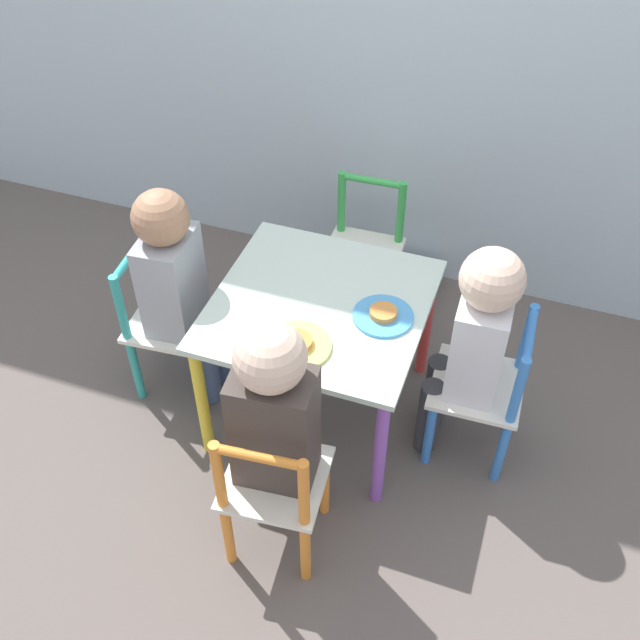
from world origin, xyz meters
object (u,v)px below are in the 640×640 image
(kids_table, at_px, (320,319))
(chair_teal, at_px, (167,324))
(chair_green, at_px, (363,254))
(plate_right, at_px, (383,315))
(plate_front, at_px, (297,344))
(child_front, at_px, (276,418))
(chair_orange, at_px, (273,489))
(child_left, at_px, (177,279))
(storage_bin, at_px, (401,284))
(chair_blue, at_px, (485,391))
(child_right, at_px, (474,337))

(kids_table, bearing_deg, chair_teal, -175.41)
(chair_green, xyz_separation_m, plate_right, (0.20, -0.50, 0.22))
(chair_teal, relative_size, chair_green, 1.00)
(plate_right, height_order, plate_front, same)
(kids_table, distance_m, chair_green, 0.52)
(child_front, bearing_deg, chair_orange, 90.00)
(kids_table, xyz_separation_m, plate_front, (-0.00, -0.19, 0.07))
(chair_orange, distance_m, child_left, 0.70)
(chair_green, distance_m, storage_bin, 0.26)
(plate_front, distance_m, storage_bin, 0.92)
(chair_blue, height_order, child_right, child_right)
(chair_orange, relative_size, plate_right, 3.02)
(child_right, bearing_deg, child_left, -88.64)
(chair_green, distance_m, child_right, 0.70)
(child_left, distance_m, storage_bin, 0.94)
(chair_orange, relative_size, chair_teal, 1.00)
(child_right, relative_size, storage_bin, 2.96)
(chair_blue, xyz_separation_m, chair_orange, (-0.45, -0.52, 0.00))
(chair_blue, height_order, child_front, child_front)
(kids_table, xyz_separation_m, chair_blue, (0.50, 0.02, -0.14))
(chair_teal, relative_size, child_front, 0.66)
(kids_table, bearing_deg, chair_orange, -84.49)
(chair_teal, xyz_separation_m, plate_front, (0.50, -0.15, 0.22))
(kids_table, relative_size, chair_orange, 1.17)
(chair_green, height_order, child_left, child_left)
(plate_right, relative_size, plate_front, 0.91)
(kids_table, distance_m, chair_blue, 0.52)
(child_front, bearing_deg, chair_blue, -140.62)
(child_right, bearing_deg, chair_green, -138.62)
(chair_green, bearing_deg, chair_teal, -133.64)
(plate_front, bearing_deg, plate_right, 45.00)
(kids_table, relative_size, child_right, 0.80)
(child_left, xyz_separation_m, plate_right, (0.63, 0.04, 0.02))
(child_left, bearing_deg, chair_blue, -91.45)
(child_right, xyz_separation_m, plate_front, (-0.44, -0.20, 0.01))
(child_front, bearing_deg, plate_front, -86.01)
(chair_orange, height_order, plate_right, chair_orange)
(chair_teal, bearing_deg, kids_table, -90.00)
(plate_right, bearing_deg, chair_green, 112.05)
(chair_blue, bearing_deg, kids_table, -90.00)
(chair_orange, height_order, storage_bin, chair_orange)
(child_right, xyz_separation_m, storage_bin, (-0.34, 0.61, -0.41))
(child_front, xyz_separation_m, child_left, (-0.48, 0.41, -0.02))
(kids_table, height_order, child_front, child_front)
(child_right, relative_size, child_front, 0.95)
(chair_orange, xyz_separation_m, child_left, (-0.49, 0.46, 0.20))
(chair_blue, height_order, plate_right, chair_blue)
(chair_orange, bearing_deg, chair_teal, -45.46)
(chair_blue, distance_m, plate_right, 0.38)
(plate_right, bearing_deg, child_front, -108.11)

